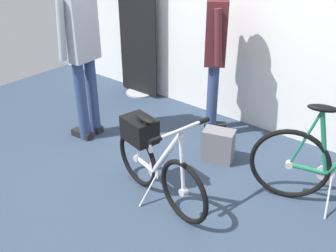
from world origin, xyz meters
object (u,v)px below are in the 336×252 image
folding_bike_foreground (153,157)px  visitor_near_wall (215,48)px  visitor_browsing (81,43)px  floor_banner_stand (138,46)px  backpack_on_floor (218,145)px

folding_bike_foreground → visitor_near_wall: bearing=100.9°
folding_bike_foreground → visitor_browsing: (-1.20, 0.35, 0.63)m
folding_bike_foreground → visitor_browsing: visitor_browsing is taller
floor_banner_stand → backpack_on_floor: bearing=-23.1°
backpack_on_floor → floor_banner_stand: bearing=156.9°
visitor_near_wall → backpack_on_floor: size_ratio=5.03×
visitor_near_wall → backpack_on_floor: (0.36, -0.42, -0.78)m
folding_bike_foreground → visitor_near_wall: size_ratio=0.67×
visitor_near_wall → visitor_browsing: 1.30m
floor_banner_stand → visitor_near_wall: 1.39m
visitor_near_wall → floor_banner_stand: bearing=167.3°
folding_bike_foreground → visitor_browsing: size_ratio=0.63×
floor_banner_stand → visitor_browsing: 1.28m
floor_banner_stand → backpack_on_floor: size_ratio=4.47×
backpack_on_floor → folding_bike_foreground: bearing=-98.8°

